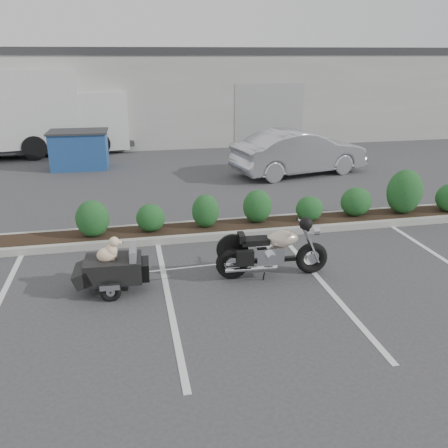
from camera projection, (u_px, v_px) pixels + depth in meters
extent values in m
plane|color=#38383A|center=(248.00, 274.00, 8.63)|extent=(90.00, 90.00, 0.00)
cube|color=#9E9E93|center=(266.00, 226.00, 10.82)|extent=(12.00, 1.00, 0.15)
cube|color=#9EA099|center=(163.00, 91.00, 23.59)|extent=(26.00, 10.00, 4.00)
torus|color=black|center=(232.00, 263.00, 8.37)|extent=(0.60, 0.18, 0.59)
torus|color=black|center=(312.00, 258.00, 8.59)|extent=(0.60, 0.18, 0.59)
cylinder|color=silver|center=(232.00, 263.00, 8.37)|extent=(0.25, 0.12, 0.25)
cylinder|color=silver|center=(312.00, 258.00, 8.59)|extent=(0.22, 0.10, 0.21)
cylinder|color=silver|center=(311.00, 243.00, 8.38)|extent=(0.38, 0.06, 0.79)
cylinder|color=silver|center=(308.00, 240.00, 8.55)|extent=(0.38, 0.06, 0.79)
cylinder|color=silver|center=(303.00, 224.00, 8.33)|extent=(0.06, 0.62, 0.03)
cylinder|color=silver|center=(316.00, 231.00, 8.41)|extent=(0.11, 0.16, 0.16)
sphere|color=black|center=(306.00, 224.00, 8.04)|extent=(0.24, 0.24, 0.23)
cube|color=silver|center=(269.00, 254.00, 8.42)|extent=(0.50, 0.32, 0.30)
cube|color=black|center=(274.00, 260.00, 8.48)|extent=(0.80, 0.13, 0.07)
ellipsoid|color=beige|center=(283.00, 238.00, 8.36)|extent=(0.60, 0.36, 0.29)
cube|color=black|center=(255.00, 241.00, 8.29)|extent=(0.50, 0.29, 0.11)
cube|color=black|center=(241.00, 238.00, 8.23)|extent=(0.12, 0.27, 0.14)
cylinder|color=silver|center=(251.00, 269.00, 8.29)|extent=(0.93, 0.12, 0.08)
cylinder|color=silver|center=(248.00, 262.00, 8.59)|extent=(0.93, 0.12, 0.08)
cube|color=black|center=(245.00, 258.00, 8.10)|extent=(0.31, 0.14, 0.27)
cube|color=black|center=(114.00, 269.00, 7.91)|extent=(0.96, 0.68, 0.37)
cube|color=slate|center=(133.00, 254.00, 7.88)|extent=(0.13, 0.55, 0.27)
cube|color=slate|center=(116.00, 263.00, 7.89)|extent=(0.65, 0.58, 0.04)
cube|color=black|center=(84.00, 274.00, 7.86)|extent=(0.36, 0.65, 0.32)
cube|color=black|center=(144.00, 269.00, 8.00)|extent=(0.20, 0.45, 0.30)
torus|color=black|center=(111.00, 292.00, 7.64)|extent=(0.35, 0.11, 0.35)
torus|color=black|center=(113.00, 272.00, 8.33)|extent=(0.35, 0.11, 0.35)
cube|color=silver|center=(110.00, 287.00, 7.57)|extent=(0.32, 0.09, 0.09)
cube|color=silver|center=(113.00, 266.00, 8.34)|extent=(0.32, 0.09, 0.09)
cylinder|color=black|center=(112.00, 282.00, 7.99)|extent=(0.07, 0.80, 0.04)
cylinder|color=silver|center=(157.00, 271.00, 8.05)|extent=(0.53, 0.06, 0.03)
ellipsoid|color=beige|center=(107.00, 255.00, 7.81)|extent=(0.34, 0.24, 0.27)
ellipsoid|color=beige|center=(112.00, 251.00, 7.80)|extent=(0.20, 0.19, 0.24)
sphere|color=beige|center=(114.00, 242.00, 7.75)|extent=(0.18, 0.18, 0.17)
ellipsoid|color=beige|center=(119.00, 243.00, 7.77)|extent=(0.13, 0.08, 0.06)
sphere|color=black|center=(122.00, 242.00, 7.78)|extent=(0.03, 0.03, 0.03)
ellipsoid|color=beige|center=(112.00, 242.00, 7.70)|extent=(0.04, 0.04, 0.09)
ellipsoid|color=beige|center=(112.00, 240.00, 7.79)|extent=(0.04, 0.04, 0.09)
cylinder|color=beige|center=(114.00, 261.00, 7.81)|extent=(0.04, 0.04, 0.11)
cylinder|color=beige|center=(114.00, 259.00, 7.91)|extent=(0.04, 0.04, 0.11)
imported|color=silver|center=(299.00, 152.00, 15.49)|extent=(4.66, 2.46, 1.46)
cube|color=navy|center=(80.00, 150.00, 16.33)|extent=(1.90, 1.30, 1.24)
cube|color=#2D2D30|center=(78.00, 132.00, 16.11)|extent=(2.01, 1.41, 0.06)
cube|color=beige|center=(98.00, 119.00, 19.20)|extent=(2.39, 2.64, 2.23)
cube|color=black|center=(98.00, 126.00, 19.30)|extent=(0.41, 1.91, 1.01)
cube|color=beige|center=(12.00, 108.00, 17.93)|extent=(5.01, 3.19, 2.84)
cube|color=#2D2D30|center=(40.00, 145.00, 18.71)|extent=(7.36, 3.41, 0.20)
cylinder|color=black|center=(98.00, 144.00, 18.43)|extent=(0.95, 0.44, 0.91)
cylinder|color=black|center=(91.00, 135.00, 20.38)|extent=(0.95, 0.44, 0.91)
cylinder|color=black|center=(34.00, 148.00, 17.63)|extent=(0.95, 0.44, 0.91)
cylinder|color=black|center=(33.00, 138.00, 19.58)|extent=(0.95, 0.44, 0.91)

